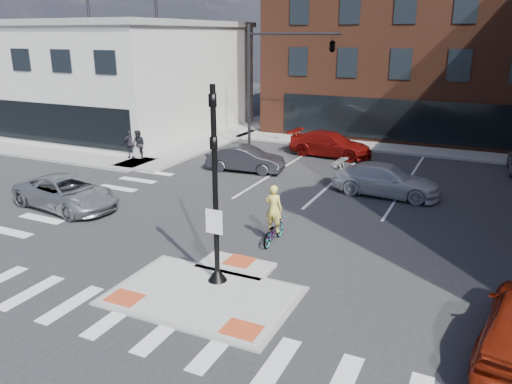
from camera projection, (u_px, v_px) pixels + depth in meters
The scene contains 16 objects.
ground at pixel (211, 289), 15.16m from camera, with size 120.00×120.00×0.00m, color #28282B.
refuge_island at pixel (207, 292), 14.92m from camera, with size 5.40×4.65×0.13m.
sidewalk_nw at pixel (114, 143), 35.13m from camera, with size 23.50×20.50×0.15m.
sidewalk_n at pixel (419, 150), 32.87m from camera, with size 26.00×3.00×0.15m, color gray.
building_nw at pixel (98, 75), 40.04m from camera, with size 20.40×16.40×14.40m.
building_n at pixel (447, 28), 39.13m from camera, with size 24.40×18.40×15.50m.
building_far_left at pixel (399, 54), 60.07m from camera, with size 10.00×12.00×10.00m, color slate.
signal_pole at pixel (216, 212), 14.79m from camera, with size 0.60×0.60×5.98m.
mast_arm_signal at pixel (308, 54), 30.20m from camera, with size 6.10×2.24×8.00m.
silver_suv at pixel (67, 193), 22.01m from camera, with size 2.37×5.14×1.43m, color #A2A5A9.
white_pickup at pixel (386, 180), 23.82m from camera, with size 2.06×5.08×1.47m, color silver.
bg_car_dark at pixel (245, 159), 27.96m from camera, with size 1.50×4.31×1.42m, color #2A2A2F.
bg_car_red at pixel (330, 144), 31.39m from camera, with size 2.14×5.27×1.53m, color maroon.
cyclist at pixel (274, 224), 18.34m from camera, with size 0.65×1.78×2.23m.
pedestrian_a at pixel (139, 145), 30.07m from camera, with size 0.85×0.66×1.74m, color black.
pedestrian_b at pixel (130, 144), 30.33m from camera, with size 1.00×0.42×1.70m, color #302B35.
Camera 1 is at (7.02, -11.67, 7.42)m, focal length 35.00 mm.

